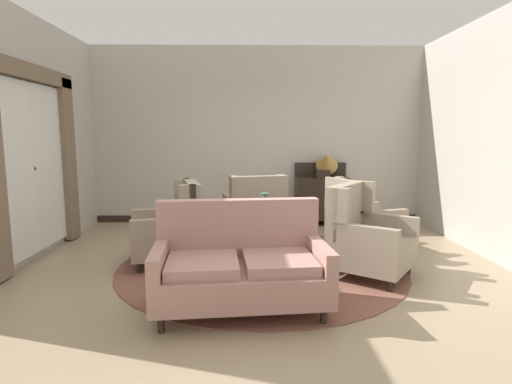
# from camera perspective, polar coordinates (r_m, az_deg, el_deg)

# --- Properties ---
(ground) EXTENTS (8.41, 8.41, 0.00)m
(ground) POSITION_cam_1_polar(r_m,az_deg,el_deg) (4.86, 0.86, -11.32)
(ground) COLOR #9E896B
(wall_back) EXTENTS (6.17, 0.08, 3.17)m
(wall_back) POSITION_cam_1_polar(r_m,az_deg,el_deg) (7.50, 0.18, 7.87)
(wall_back) COLOR #BCB7AD
(wall_back) RESTS_ON ground
(wall_left) EXTENTS (0.08, 4.08, 3.17)m
(wall_left) POSITION_cam_1_polar(r_m,az_deg,el_deg) (6.16, -28.81, 6.83)
(wall_left) COLOR #BCB7AD
(wall_left) RESTS_ON ground
(wall_right) EXTENTS (0.08, 4.08, 3.17)m
(wall_right) POSITION_cam_1_polar(r_m,az_deg,el_deg) (6.30, 29.29, 6.80)
(wall_right) COLOR #BCB7AD
(wall_right) RESTS_ON ground
(baseboard_back) EXTENTS (6.01, 0.03, 0.12)m
(baseboard_back) POSITION_cam_1_polar(r_m,az_deg,el_deg) (7.60, 0.18, -3.70)
(baseboard_back) COLOR black
(baseboard_back) RESTS_ON ground
(area_rug) EXTENTS (3.50, 3.50, 0.01)m
(area_rug) POSITION_cam_1_polar(r_m,az_deg,el_deg) (5.14, 0.76, -10.14)
(area_rug) COLOR brown
(area_rug) RESTS_ON ground
(window_with_curtains) EXTENTS (0.12, 2.17, 2.46)m
(window_with_curtains) POSITION_cam_1_polar(r_m,az_deg,el_deg) (5.97, -28.58, 4.42)
(window_with_curtains) COLOR silver
(coffee_table) EXTENTS (0.90, 0.90, 0.51)m
(coffee_table) POSITION_cam_1_polar(r_m,az_deg,el_deg) (5.19, 1.73, -5.25)
(coffee_table) COLOR black
(coffee_table) RESTS_ON ground
(porcelain_vase) EXTENTS (0.17, 0.17, 0.39)m
(porcelain_vase) POSITION_cam_1_polar(r_m,az_deg,el_deg) (5.09, 1.28, -2.63)
(porcelain_vase) COLOR #4C7A66
(porcelain_vase) RESTS_ON coffee_table
(settee) EXTENTS (1.64, 0.97, 0.99)m
(settee) POSITION_cam_1_polar(r_m,az_deg,el_deg) (3.82, -2.18, -10.36)
(settee) COLOR tan
(settee) RESTS_ON ground
(armchair_back_corner) EXTENTS (1.01, 1.03, 1.01)m
(armchair_back_corner) POSITION_cam_1_polar(r_m,az_deg,el_deg) (6.27, -0.19, -2.80)
(armchair_back_corner) COLOR gray
(armchair_back_corner) RESTS_ON ground
(armchair_foreground_right) EXTENTS (1.09, 0.99, 1.00)m
(armchair_foreground_right) POSITION_cam_1_polar(r_m,az_deg,el_deg) (5.95, 14.25, -3.74)
(armchair_foreground_right) COLOR gray
(armchair_foreground_right) RESTS_ON ground
(armchair_near_sideboard) EXTENTS (1.14, 1.16, 1.05)m
(armchair_near_sideboard) POSITION_cam_1_polar(r_m,az_deg,el_deg) (4.83, 15.14, -6.20)
(armchair_near_sideboard) COLOR gray
(armchair_near_sideboard) RESTS_ON ground
(armchair_beside_settee) EXTENTS (0.99, 0.96, 1.03)m
(armchair_beside_settee) POSITION_cam_1_polar(r_m,az_deg,el_deg) (5.23, -11.61, -5.08)
(armchair_beside_settee) COLOR gray
(armchair_beside_settee) RESTS_ON ground
(side_table) EXTENTS (0.54, 0.54, 0.69)m
(side_table) POSITION_cam_1_polar(r_m,az_deg,el_deg) (5.34, 12.33, -5.05)
(side_table) COLOR black
(side_table) RESTS_ON ground
(sideboard) EXTENTS (0.93, 0.44, 1.10)m
(sideboard) POSITION_cam_1_polar(r_m,az_deg,el_deg) (7.40, 9.15, -0.76)
(sideboard) COLOR black
(sideboard) RESTS_ON ground
(gramophone) EXTENTS (0.47, 0.57, 0.57)m
(gramophone) POSITION_cam_1_polar(r_m,az_deg,el_deg) (7.25, 9.79, 4.15)
(gramophone) COLOR black
(gramophone) RESTS_ON sideboard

